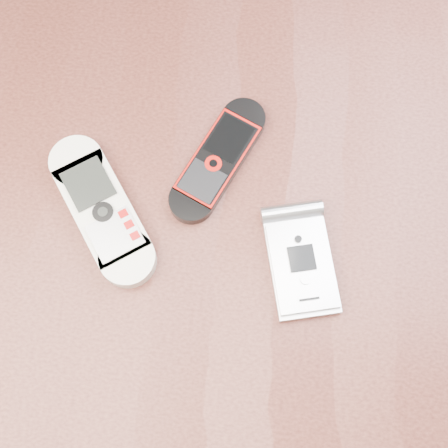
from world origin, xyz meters
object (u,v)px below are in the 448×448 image
at_px(nokia_white, 102,210).
at_px(table, 219,256).
at_px(motorola_razr, 301,263).
at_px(nokia_black_red, 218,159).

bearing_deg(nokia_white, table, -36.43).
bearing_deg(motorola_razr, nokia_black_red, 118.27).
bearing_deg(nokia_white, nokia_black_red, -3.63).
height_order(nokia_white, nokia_black_red, nokia_white).
height_order(table, motorola_razr, motorola_razr).
bearing_deg(nokia_white, motorola_razr, -44.66).
bearing_deg(motorola_razr, nokia_white, 156.23).
relative_size(nokia_white, motorola_razr, 1.44).
height_order(nokia_black_red, motorola_razr, motorola_razr).
xyz_separation_m(table, nokia_black_red, (-0.01, 0.06, 0.11)).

